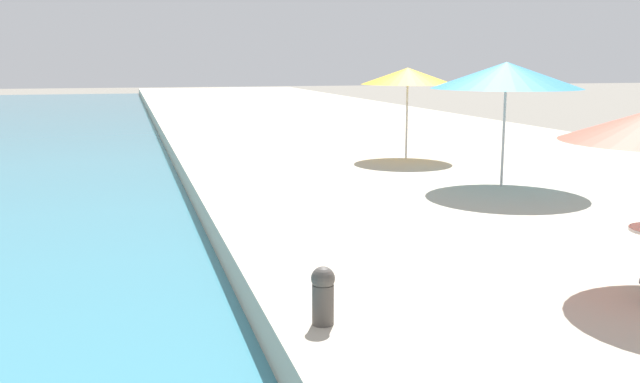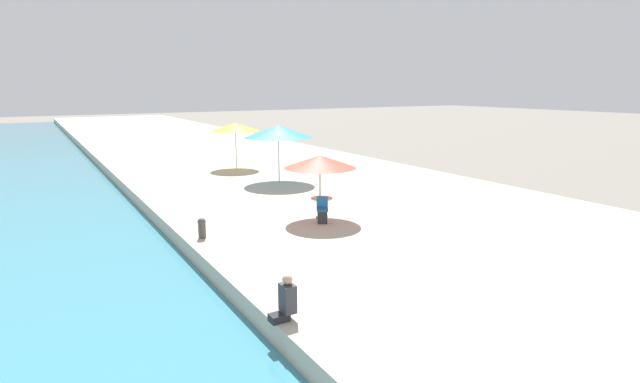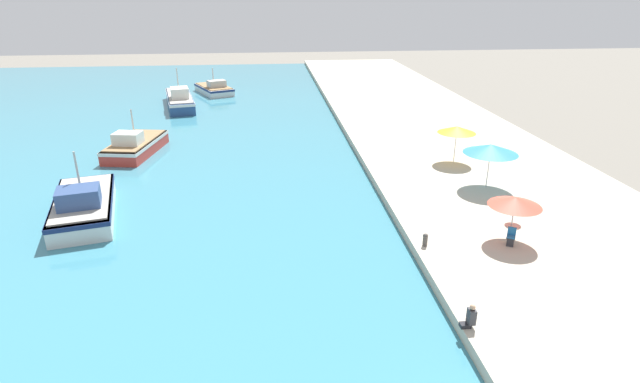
{
  "view_description": "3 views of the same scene",
  "coord_description": "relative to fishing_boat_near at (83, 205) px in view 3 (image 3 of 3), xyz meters",
  "views": [
    {
      "loc": [
        -1.42,
        4.69,
        3.41
      ],
      "look_at": [
        1.5,
        15.44,
        1.36
      ],
      "focal_mm": 40.0,
      "sensor_mm": 36.0,
      "label": 1
    },
    {
      "loc": [
        -3.96,
        -3.14,
        5.29
      ],
      "look_at": [
        5.0,
        12.01,
        1.56
      ],
      "focal_mm": 28.0,
      "sensor_mm": 36.0,
      "label": 2
    },
    {
      "loc": [
        -6.9,
        -9.32,
        12.29
      ],
      "look_at": [
        -4.0,
        18.0,
        1.16
      ],
      "focal_mm": 28.0,
      "sensor_mm": 36.0,
      "label": 3
    }
  ],
  "objects": [
    {
      "name": "person_at_quay",
      "position": [
        17.97,
        -12.82,
        0.17
      ],
      "size": [
        0.53,
        0.36,
        0.98
      ],
      "color": "#232328",
      "rests_on": "quay_promenade"
    },
    {
      "name": "cafe_chair_left",
      "position": [
        22.43,
        -6.82,
        0.07
      ],
      "size": [
        0.56,
        0.57,
        0.91
      ],
      "rotation": [
        0.0,
        0.0,
        2.64
      ],
      "color": "#2D2D33",
      "rests_on": "quay_promenade"
    },
    {
      "name": "fishing_boat_near",
      "position": [
        0.0,
        0.0,
        0.0
      ],
      "size": [
        4.92,
        8.29,
        3.94
      ],
      "rotation": [
        0.0,
        0.0,
        0.24
      ],
      "color": "silver",
      "rests_on": "water_basin"
    },
    {
      "name": "mooring_bollard",
      "position": [
        18.23,
        -6.41,
        0.09
      ],
      "size": [
        0.26,
        0.26,
        0.65
      ],
      "color": "#4C4742",
      "rests_on": "quay_promenade"
    },
    {
      "name": "cafe_umbrella_pink",
      "position": [
        22.67,
        -6.25,
        1.83
      ],
      "size": [
        2.59,
        2.59,
        2.32
      ],
      "color": "#B7B7B7",
      "rests_on": "quay_promenade"
    },
    {
      "name": "quay_promenade",
      "position": [
        25.67,
        18.74,
        -0.54
      ],
      "size": [
        16.0,
        90.0,
        0.56
      ],
      "color": "#BCB29E",
      "rests_on": "ground_plane"
    },
    {
      "name": "cafe_umbrella_white",
      "position": [
        24.53,
        0.94,
        2.27
      ],
      "size": [
        3.38,
        3.38,
        2.82
      ],
      "color": "#B7B7B7",
      "rests_on": "quay_promenade"
    },
    {
      "name": "cafe_umbrella_striped",
      "position": [
        24.25,
        6.08,
        2.15
      ],
      "size": [
        2.74,
        2.74,
        2.65
      ],
      "color": "#B7B7B7",
      "rests_on": "quay_promenade"
    },
    {
      "name": "water_basin",
      "position": [
        -10.33,
        18.74,
        -0.8
      ],
      "size": [
        56.0,
        90.0,
        0.04
      ],
      "color": "teal",
      "rests_on": "ground_plane"
    },
    {
      "name": "fishing_boat_mid",
      "position": [
        0.1,
        12.14,
        -0.06
      ],
      "size": [
        4.08,
        7.29,
        3.6
      ],
      "rotation": [
        0.0,
        0.0,
        -0.18
      ],
      "color": "red",
      "rests_on": "water_basin"
    },
    {
      "name": "cafe_table",
      "position": [
        22.78,
        -6.19,
        0.27
      ],
      "size": [
        0.8,
        0.8,
        0.74
      ],
      "color": "#333338",
      "rests_on": "quay_promenade"
    },
    {
      "name": "fishing_boat_far",
      "position": [
        0.97,
        29.58,
        0.06
      ],
      "size": [
        4.77,
        10.8,
        4.28
      ],
      "rotation": [
        0.0,
        0.0,
        0.21
      ],
      "color": "navy",
      "rests_on": "water_basin"
    },
    {
      "name": "fishing_boat_distant",
      "position": [
        4.11,
        37.04,
        -0.15
      ],
      "size": [
        5.55,
        7.38,
        3.17
      ],
      "rotation": [
        0.0,
        0.0,
        0.42
      ],
      "color": "silver",
      "rests_on": "water_basin"
    }
  ]
}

